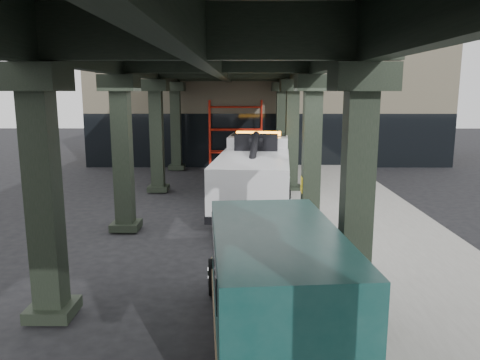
{
  "coord_description": "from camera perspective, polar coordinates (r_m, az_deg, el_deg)",
  "views": [
    {
      "loc": [
        0.42,
        -12.72,
        4.5
      ],
      "look_at": [
        0.33,
        1.99,
        1.7
      ],
      "focal_mm": 35.0,
      "sensor_mm": 36.0,
      "label": 1
    }
  ],
  "objects": [
    {
      "name": "tow_truck",
      "position": [
        18.44,
        1.91,
        1.22
      ],
      "size": [
        3.28,
        9.18,
        2.95
      ],
      "rotation": [
        0.0,
        0.0,
        -0.09
      ],
      "color": "black",
      "rests_on": "ground"
    },
    {
      "name": "towed_van",
      "position": [
        8.34,
        4.08,
        -12.43
      ],
      "size": [
        2.63,
        5.74,
        2.26
      ],
      "rotation": [
        0.0,
        0.0,
        0.08
      ],
      "color": "#103C39",
      "rests_on": "ground"
    },
    {
      "name": "scaffolding",
      "position": [
        27.47,
        -0.54,
        5.78
      ],
      "size": [
        3.08,
        0.88,
        4.0
      ],
      "color": "red",
      "rests_on": "ground"
    },
    {
      "name": "sidewalk",
      "position": [
        15.9,
        15.27,
        -5.77
      ],
      "size": [
        5.0,
        40.0,
        0.15
      ],
      "primitive_type": "cube",
      "color": "gray",
      "rests_on": "ground"
    },
    {
      "name": "building",
      "position": [
        32.76,
        3.15,
        9.89
      ],
      "size": [
        22.0,
        10.0,
        8.0
      ],
      "primitive_type": "cube",
      "color": "#C6B793",
      "rests_on": "ground"
    },
    {
      "name": "lane_stripe",
      "position": [
        15.44,
        5.11,
        -6.18
      ],
      "size": [
        0.12,
        38.0,
        0.01
      ],
      "primitive_type": "cube",
      "color": "silver",
      "rests_on": "ground"
    },
    {
      "name": "ground",
      "position": [
        13.5,
        -1.48,
        -8.7
      ],
      "size": [
        90.0,
        90.0,
        0.0
      ],
      "primitive_type": "plane",
      "color": "black",
      "rests_on": "ground"
    },
    {
      "name": "viaduct",
      "position": [
        14.77,
        -2.93,
        14.49
      ],
      "size": [
        7.4,
        32.0,
        6.4
      ],
      "color": "black",
      "rests_on": "ground"
    }
  ]
}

